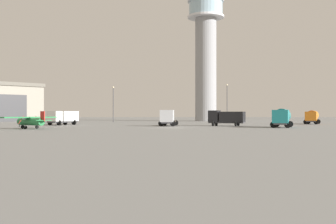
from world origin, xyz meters
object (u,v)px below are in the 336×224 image
object	(u,v)px
airplane_green	(31,121)
light_post_east	(227,100)
truck_fuel_tanker_teal	(282,117)
truck_fuel_tanker_orange	(312,116)
truck_box_white	(63,117)
light_post_west	(113,101)
control_tower	(206,51)
truck_box_black	(226,117)
truck_flatbed_silver	(168,118)

from	to	relation	value
airplane_green	light_post_east	bearing A→B (deg)	-85.50
truck_fuel_tanker_teal	truck_fuel_tanker_orange	world-z (taller)	truck_fuel_tanker_teal
truck_box_white	truck_fuel_tanker_orange	xyz separation A→B (m)	(50.61, 5.88, 0.06)
truck_fuel_tanker_orange	light_post_west	world-z (taller)	light_post_west
truck_fuel_tanker_orange	light_post_west	bearing A→B (deg)	-89.21
control_tower	light_post_east	bearing A→B (deg)	-63.79
light_post_east	truck_box_black	bearing A→B (deg)	-99.99
control_tower	truck_box_black	world-z (taller)	control_tower
truck_flatbed_silver	control_tower	bearing A→B (deg)	174.06
airplane_green	truck_box_black	bearing A→B (deg)	-116.90
truck_box_white	light_post_east	size ratio (longest dim) A/B	0.65
truck_flatbed_silver	light_post_west	xyz separation A→B (m)	(-13.25, 34.33, 4.12)
control_tower	light_post_west	size ratio (longest dim) A/B	4.32
control_tower	truck_flatbed_silver	xyz separation A→B (m)	(-12.64, -49.24, -19.59)
truck_fuel_tanker_teal	light_post_east	size ratio (longest dim) A/B	0.65
control_tower	truck_box_black	size ratio (longest dim) A/B	6.02
truck_flatbed_silver	light_post_east	bearing A→B (deg)	164.82
truck_box_black	light_post_east	distance (m)	40.47
truck_fuel_tanker_orange	control_tower	bearing A→B (deg)	-126.81
truck_box_white	truck_fuel_tanker_orange	distance (m)	50.95
light_post_east	truck_flatbed_silver	bearing A→B (deg)	-113.64
truck_box_black	truck_box_white	size ratio (longest dim) A/B	0.99
airplane_green	light_post_west	xyz separation A→B (m)	(6.66, 47.33, 4.29)
airplane_green	light_post_west	world-z (taller)	light_post_west
truck_box_white	truck_box_black	bearing A→B (deg)	106.95
truck_box_black	truck_fuel_tanker_teal	bearing A→B (deg)	157.69
truck_flatbed_silver	light_post_west	size ratio (longest dim) A/B	0.79
truck_box_black	truck_fuel_tanker_orange	xyz separation A→B (m)	(20.26, 12.80, 0.08)
truck_box_black	truck_fuel_tanker_orange	distance (m)	23.97
airplane_green	truck_box_white	distance (m)	19.98
truck_fuel_tanker_teal	light_post_east	distance (m)	47.64
control_tower	light_post_east	xyz separation A→B (m)	(4.72, -9.58, -14.92)
control_tower	truck_fuel_tanker_teal	size ratio (longest dim) A/B	5.93
control_tower	truck_flatbed_silver	distance (m)	54.48
truck_box_black	light_post_west	world-z (taller)	light_post_west
truck_flatbed_silver	light_post_east	world-z (taller)	light_post_east
truck_box_white	airplane_green	bearing A→B (deg)	29.99
truck_box_black	light_post_east	xyz separation A→B (m)	(6.98, 39.61, 4.48)
truck_fuel_tanker_teal	truck_flatbed_silver	size ratio (longest dim) A/B	0.93
control_tower	light_post_east	size ratio (longest dim) A/B	3.88
truck_fuel_tanker_teal	truck_flatbed_silver	distance (m)	19.49
truck_fuel_tanker_teal	truck_fuel_tanker_orange	distance (m)	24.26
control_tower	airplane_green	world-z (taller)	control_tower
control_tower	truck_fuel_tanker_orange	world-z (taller)	control_tower
truck_fuel_tanker_orange	light_post_west	xyz separation A→B (m)	(-43.89, 21.48, 3.85)
truck_flatbed_silver	light_post_east	xyz separation A→B (m)	(17.36, 39.66, 4.67)
truck_box_white	light_post_west	bearing A→B (deg)	-164.00
control_tower	light_post_west	world-z (taller)	control_tower
airplane_green	truck_fuel_tanker_orange	size ratio (longest dim) A/B	1.11
airplane_green	truck_box_white	world-z (taller)	truck_box_white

